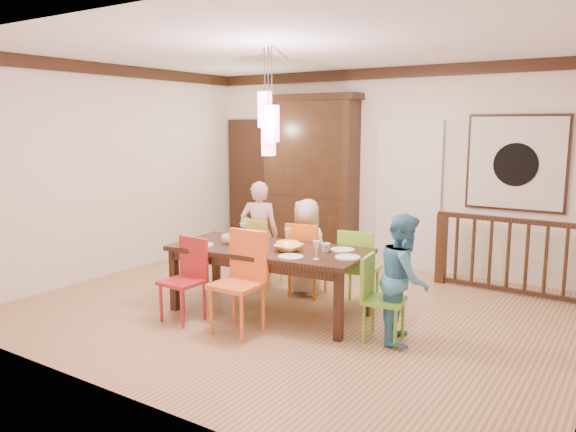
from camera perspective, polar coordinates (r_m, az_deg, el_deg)
The scene contains 36 objects.
floor at distance 6.52m, azimuth 0.85°, elevation -9.42°, with size 6.00×6.00×0.00m, color #8F6445.
ceiling at distance 6.23m, azimuth 0.92°, elevation 16.74°, with size 6.00×6.00×0.00m, color white.
wall_back at distance 8.42m, azimuth 10.04°, elevation 4.78°, with size 6.00×6.00×0.00m, color silver.
wall_left at distance 8.21m, azimuth -17.17°, elevation 4.40°, with size 5.00×5.00×0.00m, color silver.
crown_molding at distance 6.22m, azimuth 0.91°, elevation 16.01°, with size 6.00×5.00×0.16m, color black, non-canonical shape.
panel_door at distance 9.62m, azimuth -3.42°, elevation 3.06°, with size 1.04×0.07×2.24m, color black.
white_doorway at distance 8.30m, azimuth 12.09°, elevation 1.88°, with size 0.97×0.05×2.22m, color silver.
painting at distance 7.84m, azimuth 22.17°, elevation 5.01°, with size 1.25×0.06×1.25m.
pendant_cluster at distance 6.06m, azimuth -2.00°, elevation 9.42°, with size 0.27×0.21×1.14m.
dining_table at distance 6.22m, azimuth -1.92°, elevation -3.94°, with size 2.25×1.19×0.75m.
chair_far_left at distance 7.27m, azimuth -2.51°, elevation -3.23°, with size 0.44×0.44×0.90m.
chair_far_mid at distance 6.89m, azimuth 2.01°, elevation -3.83°, with size 0.46×0.46×0.92m.
chair_far_right at distance 6.54m, azimuth 7.30°, elevation -4.66°, with size 0.47×0.47×0.91m.
chair_near_left at distance 6.11m, azimuth -10.72°, elevation -5.90°, with size 0.41×0.41×0.89m.
chair_near_mid at distance 5.68m, azimuth -5.20°, elevation -6.11°, with size 0.48×0.48×1.03m.
chair_end_right at distance 5.54m, azimuth 9.77°, elevation -7.75°, with size 0.43×0.43×0.84m.
china_hutch at distance 8.80m, azimuth 2.31°, elevation 3.97°, with size 1.62×0.46×2.55m.
balustrade at distance 7.45m, azimuth 23.08°, elevation -3.81°, with size 2.26×0.17×0.96m.
person_far_left at distance 7.33m, azimuth -2.92°, elevation -1.78°, with size 0.50×0.33×1.37m, color #F6BBC0.
person_far_mid at distance 6.95m, azimuth 1.86°, elevation -3.14°, with size 0.58×0.38×1.19m, color beige.
person_end_right at distance 5.55m, azimuth 11.72°, elevation -6.19°, with size 0.61×0.48×1.26m, color teal.
serving_bowl at distance 6.02m, azimuth 0.06°, elevation -3.23°, with size 0.30×0.30×0.07m, color yellow.
small_bowl at distance 6.32m, azimuth -3.48°, elevation -2.72°, with size 0.18×0.18×0.06m, color white.
cup_left at distance 6.42m, azimuth -6.19°, elevation -2.34°, with size 0.14×0.14×0.11m, color silver.
cup_right at distance 5.99m, azimuth 3.82°, elevation -3.22°, with size 0.10×0.10×0.09m, color silver.
plate_far_left at distance 6.89m, azimuth -5.52°, elevation -1.93°, with size 0.26×0.26×0.01m, color white.
plate_far_mid at distance 6.42m, azimuth -0.02°, elevation -2.70°, with size 0.26×0.26×0.01m, color white.
plate_far_right at distance 6.08m, azimuth 5.58°, elevation -3.42°, with size 0.26×0.26×0.01m, color white.
plate_near_left at distance 6.38m, azimuth -8.75°, elevation -2.90°, with size 0.26×0.26×0.01m, color white.
plate_near_mid at distance 5.74m, azimuth 0.28°, elevation -4.15°, with size 0.26×0.26×0.01m, color white.
plate_end_right at distance 5.75m, azimuth 6.08°, elevation -4.19°, with size 0.26×0.26×0.01m, color white.
wine_glass_a at distance 6.65m, azimuth -4.60°, elevation -1.54°, with size 0.08×0.08×0.19m, color #590C19, non-canonical shape.
wine_glass_b at distance 6.30m, azimuth -0.01°, elevation -2.13°, with size 0.08×0.08×0.19m, color silver, non-canonical shape.
wine_glass_c at distance 6.02m, azimuth -4.13°, elevation -2.69°, with size 0.08×0.08×0.19m, color #590C19, non-canonical shape.
wine_glass_d at distance 5.65m, azimuth 2.91°, elevation -3.48°, with size 0.08×0.08×0.19m, color silver, non-canonical shape.
napkin at distance 5.94m, azimuth -3.47°, elevation -3.72°, with size 0.18×0.14×0.01m, color #D83359.
Camera 1 is at (3.30, -5.22, 2.09)m, focal length 35.00 mm.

